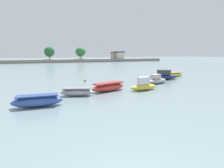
{
  "coord_description": "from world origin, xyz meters",
  "views": [
    {
      "loc": [
        -2.2,
        -4.13,
        4.74
      ],
      "look_at": [
        6.69,
        17.86,
        0.79
      ],
      "focal_mm": 29.95,
      "sensor_mm": 36.0,
      "label": 1
    }
  ],
  "objects": [
    {
      "name": "moored_boat_4",
      "position": [
        10.43,
        16.23,
        0.58
      ],
      "size": [
        3.99,
        1.46,
        1.72
      ],
      "rotation": [
        0.0,
        0.0,
        0.09
      ],
      "color": "yellow",
      "rests_on": "ground"
    },
    {
      "name": "distant_shoreline",
      "position": [
        -2.73,
        94.59,
        2.08
      ],
      "size": [
        133.7,
        9.09,
        8.02
      ],
      "color": "gray",
      "rests_on": "ground"
    },
    {
      "name": "moored_boat_6",
      "position": [
        18.97,
        23.37,
        0.65
      ],
      "size": [
        5.62,
        2.81,
        1.75
      ],
      "rotation": [
        0.0,
        0.0,
        -0.18
      ],
      "color": "navy",
      "rests_on": "ground"
    },
    {
      "name": "moored_boat_3",
      "position": [
        6.05,
        17.46,
        0.51
      ],
      "size": [
        5.18,
        2.95,
        1.07
      ],
      "rotation": [
        0.0,
        0.0,
        0.32
      ],
      "color": "#C63833",
      "rests_on": "ground"
    },
    {
      "name": "moored_boat_2",
      "position": [
        1.81,
        16.28,
        0.44
      ],
      "size": [
        3.94,
        2.4,
        0.91
      ],
      "rotation": [
        0.0,
        0.0,
        -0.33
      ],
      "color": "#9E9EA3",
      "rests_on": "ground"
    },
    {
      "name": "mooring_buoy_1",
      "position": [
        5.21,
        26.34,
        0.21
      ],
      "size": [
        0.42,
        0.42,
        0.42
      ],
      "primitive_type": "sphere",
      "color": "orange",
      "rests_on": "ground"
    },
    {
      "name": "moored_boat_1",
      "position": [
        -2.3,
        13.31,
        0.52
      ],
      "size": [
        4.45,
        1.55,
        1.07
      ],
      "rotation": [
        0.0,
        0.0,
        -0.05
      ],
      "color": "#3856A8",
      "rests_on": "ground"
    },
    {
      "name": "moored_boat_7",
      "position": [
        23.44,
        26.16,
        0.42
      ],
      "size": [
        4.41,
        1.77,
        0.87
      ],
      "rotation": [
        0.0,
        0.0,
        -0.05
      ],
      "color": "yellow",
      "rests_on": "ground"
    },
    {
      "name": "moored_boat_5",
      "position": [
        15.16,
        20.03,
        0.53
      ],
      "size": [
        4.25,
        2.57,
        1.48
      ],
      "rotation": [
        0.0,
        0.0,
        0.29
      ],
      "color": "#9E9EA3",
      "rests_on": "ground"
    }
  ]
}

